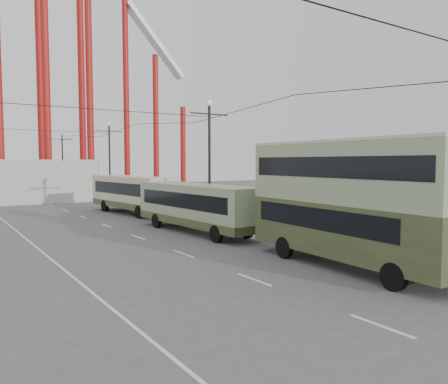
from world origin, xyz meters
TOP-DOWN VIEW (x-y plane):
  - ground at (0.00, 0.00)m, footprint 160.00×160.00m
  - road_markings at (-0.86, 19.70)m, footprint 12.52×120.00m
  - lamp_post_mid at (5.60, 18.00)m, footprint 3.20×0.44m
  - lamp_post_far at (5.60, 40.00)m, footprint 3.20×0.44m
  - lamp_post_distant at (5.60, 62.00)m, footprint 3.20×0.44m
  - roller_coaster at (-2.49, 56.89)m, footprint 52.95×5.00m
  - double_decker_bus at (3.73, 3.26)m, footprint 3.26×10.81m
  - single_decker_green at (3.07, 15.58)m, footprint 3.31×11.59m
  - single_decker_cream at (3.54, 28.16)m, footprint 4.02×11.24m
  - pedestrian at (2.87, 11.10)m, footprint 0.77×0.54m

SIDE VIEW (x-z plane):
  - ground at x=0.00m, z-range 0.00..0.00m
  - road_markings at x=-0.86m, z-range 0.00..0.01m
  - pedestrian at x=2.87m, z-range 0.00..2.01m
  - single_decker_green at x=3.07m, z-range 0.21..3.45m
  - single_decker_cream at x=3.54m, z-range 0.22..3.64m
  - double_decker_bus at x=3.73m, z-range 0.35..6.08m
  - lamp_post_mid at x=5.60m, z-range 0.02..9.34m
  - lamp_post_far at x=5.60m, z-range 0.02..9.34m
  - lamp_post_distant at x=5.60m, z-range 0.02..9.34m
  - roller_coaster at x=-2.49m, z-range -4.82..50.66m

